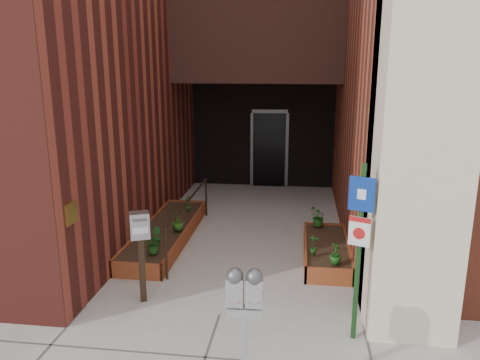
% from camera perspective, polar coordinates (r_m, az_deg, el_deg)
% --- Properties ---
extents(ground, '(80.00, 80.00, 0.00)m').
position_cam_1_polar(ground, '(6.92, -2.54, -16.09)').
color(ground, '#9E9991').
rests_on(ground, ground).
extents(architecture, '(20.00, 14.60, 10.00)m').
position_cam_1_polar(architecture, '(12.92, 1.96, 20.83)').
color(architecture, maroon).
rests_on(architecture, ground).
extents(planter_left, '(0.90, 3.60, 0.30)m').
position_cam_1_polar(planter_left, '(9.58, -8.97, -6.49)').
color(planter_left, brown).
rests_on(planter_left, ground).
extents(planter_right, '(0.80, 2.20, 0.30)m').
position_cam_1_polar(planter_right, '(8.77, 10.47, -8.55)').
color(planter_right, brown).
rests_on(planter_right, ground).
extents(handrail, '(0.04, 3.34, 0.90)m').
position_cam_1_polar(handrail, '(9.21, -6.21, -3.21)').
color(handrail, black).
rests_on(handrail, ground).
extents(parking_meter, '(0.36, 0.17, 1.60)m').
position_cam_1_polar(parking_meter, '(4.66, 0.56, -14.77)').
color(parking_meter, '#A9A9AB').
rests_on(parking_meter, ground).
extents(sign_post, '(0.30, 0.14, 2.32)m').
position_cam_1_polar(sign_post, '(5.96, 14.36, -6.51)').
color(sign_post, '#143715').
rests_on(sign_post, ground).
extents(payment_dropbox, '(0.33, 0.30, 1.39)m').
position_cam_1_polar(payment_dropbox, '(7.00, -12.06, -6.92)').
color(payment_dropbox, black).
rests_on(payment_dropbox, ground).
extents(shrub_left_a, '(0.37, 0.37, 0.34)m').
position_cam_1_polar(shrub_left_a, '(8.20, -10.47, -7.64)').
color(shrub_left_a, '#205217').
rests_on(shrub_left_a, planter_left).
extents(shrub_left_b, '(0.25, 0.25, 0.33)m').
position_cam_1_polar(shrub_left_b, '(8.53, -10.20, -6.79)').
color(shrub_left_b, '#195A1F').
rests_on(shrub_left_b, planter_left).
extents(shrub_left_c, '(0.30, 0.30, 0.40)m').
position_cam_1_polar(shrub_left_c, '(9.19, -7.60, -4.90)').
color(shrub_left_c, '#285618').
rests_on(shrub_left_c, planter_left).
extents(shrub_left_d, '(0.25, 0.25, 0.35)m').
position_cam_1_polar(shrub_left_d, '(10.34, -6.36, -2.82)').
color(shrub_left_d, '#28611B').
rests_on(shrub_left_d, planter_left).
extents(shrub_right_a, '(0.20, 0.20, 0.35)m').
position_cam_1_polar(shrub_right_a, '(7.81, 11.60, -8.81)').
color(shrub_right_a, '#1A5317').
rests_on(shrub_right_a, planter_right).
extents(shrub_right_b, '(0.25, 0.25, 0.37)m').
position_cam_1_polar(shrub_right_b, '(8.08, 9.00, -7.81)').
color(shrub_right_b, '#1C4E16').
rests_on(shrub_right_b, planter_right).
extents(shrub_right_c, '(0.46, 0.46, 0.37)m').
position_cam_1_polar(shrub_right_c, '(9.48, 9.52, -4.47)').
color(shrub_right_c, '#1D5A19').
rests_on(shrub_right_c, planter_right).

